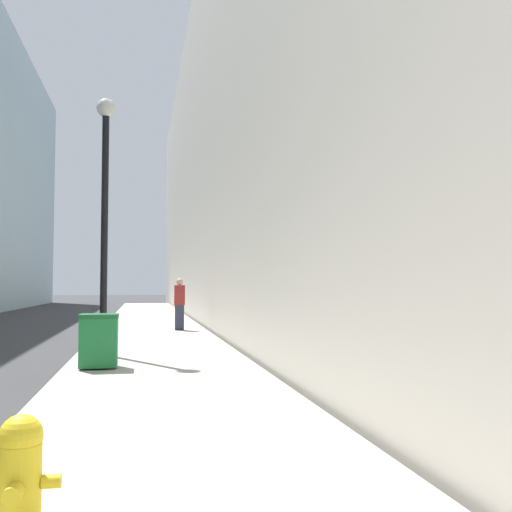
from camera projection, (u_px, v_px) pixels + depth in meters
sidewalk_right at (153, 331)px, 20.49m from camera, size 3.72×60.00×0.14m
building_right_stone at (303, 163)px, 30.30m from camera, size 12.00×60.00×16.37m
fire_hydrant at (20, 470)px, 3.63m from camera, size 0.50×0.39×0.74m
trash_bin at (99, 340)px, 10.78m from camera, size 0.71×0.63×1.02m
lamppost at (105, 202)px, 12.98m from camera, size 0.43×0.43×5.86m
pedestrian_on_sidewalk at (180, 304)px, 19.92m from camera, size 0.36×0.24×1.80m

